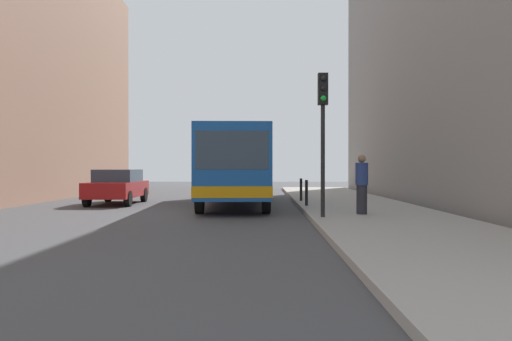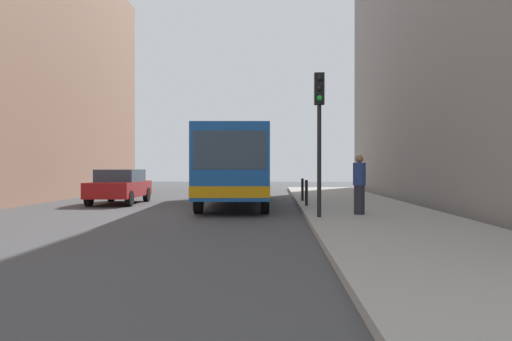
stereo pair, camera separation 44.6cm
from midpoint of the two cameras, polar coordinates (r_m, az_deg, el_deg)
ground_plane at (r=17.49m, az=-6.01°, el=-4.79°), size 80.00×80.00×0.00m
sidewalk at (r=17.68m, az=11.70°, el=-4.50°), size 4.40×40.00×0.15m
building_right at (r=24.12m, az=24.74°, el=15.37°), size 7.00×32.00×15.67m
bus at (r=21.47m, az=-3.00°, el=0.76°), size 3.00×11.12×3.00m
car_beside_bus at (r=22.88m, az=-15.64°, el=-1.64°), size 1.94×4.44×1.48m
traffic_light at (r=14.81m, az=6.57°, el=5.93°), size 0.28×0.33×4.10m
bollard_near at (r=19.14m, az=4.95°, el=-2.48°), size 0.11×0.11×0.95m
bollard_mid at (r=21.91m, az=4.43°, el=-2.13°), size 0.11×0.11×0.95m
pedestrian_near_signal at (r=15.82m, az=10.86°, el=-1.51°), size 0.38×0.38×1.80m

